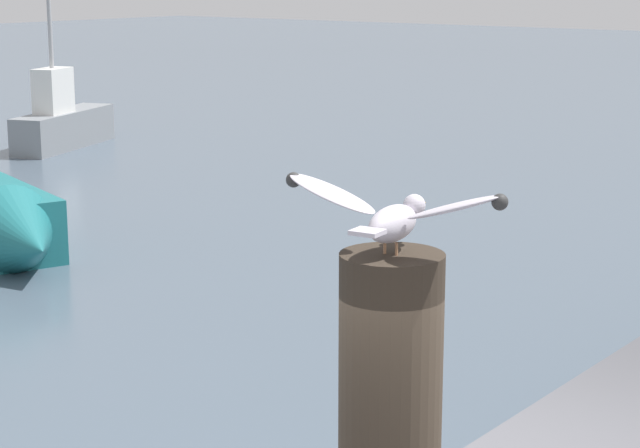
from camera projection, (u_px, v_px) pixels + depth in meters
name	position (u px, v px, depth m)	size (l,w,h in m)	color
mooring_post	(390.00, 447.00, 3.26)	(0.29, 0.29, 1.14)	#382D23
seagull	(393.00, 213.00, 3.12)	(0.39, 0.66, 0.20)	tan
boat_grey	(67.00, 121.00, 22.29)	(3.35, 1.76, 3.48)	gray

